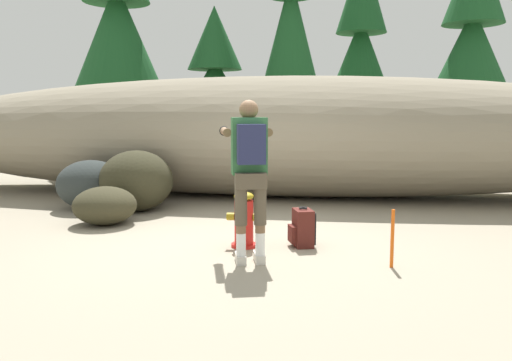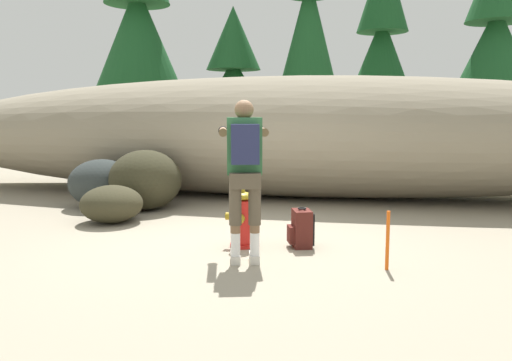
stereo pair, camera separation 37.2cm
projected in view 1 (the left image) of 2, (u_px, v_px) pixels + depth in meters
ground_plane at (239, 247)px, 6.19m from camera, size 56.00×56.00×0.04m
dirt_embankment at (277, 136)px, 9.84m from camera, size 15.89×3.20×2.25m
fire_hydrant at (244, 220)px, 6.07m from camera, size 0.40×0.35×0.70m
utility_worker at (249, 160)px, 5.40m from camera, size 0.68×1.04×1.70m
spare_backpack at (302, 228)px, 6.12m from camera, size 0.34×0.35×0.47m
boulder_large at (91, 185)px, 8.48m from camera, size 1.16×1.07×0.80m
boulder_mid at (105, 205)px, 7.32m from camera, size 1.08×1.09×0.54m
boulder_small at (136, 181)px, 8.31m from camera, size 1.64×1.64×0.97m
pine_tree_far_left at (117, 21)px, 14.46m from camera, size 2.84×2.84×7.45m
pine_tree_left at (215, 80)px, 14.89m from camera, size 2.39×2.39×4.56m
pine_tree_center at (291, 17)px, 13.72m from camera, size 1.85×1.85×7.55m
pine_tree_right at (361, 48)px, 16.04m from camera, size 2.39×2.39×6.55m
pine_tree_far_right at (472, 40)px, 14.29m from camera, size 2.55×2.55×6.37m
survey_stake at (392, 239)px, 5.27m from camera, size 0.04×0.04×0.60m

